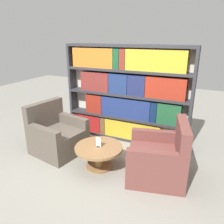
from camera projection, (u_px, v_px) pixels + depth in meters
name	position (u px, v px, depth m)	size (l,w,h in m)	color
ground_plane	(96.00, 170.00, 3.67)	(14.00, 14.00, 0.00)	gray
bookshelf	(126.00, 94.00, 4.50)	(2.63, 0.30, 1.98)	silver
armchair_left	(57.00, 136.00, 4.19)	(0.99, 0.97, 0.95)	brown
armchair_right	(159.00, 159.00, 3.41)	(1.03, 1.01, 0.95)	brown
coffee_table	(99.00, 152.00, 3.68)	(0.80, 0.80, 0.39)	olive
table_sign	(98.00, 143.00, 3.62)	(0.09, 0.06, 0.17)	black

